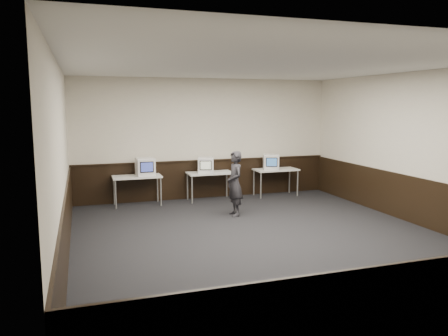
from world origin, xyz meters
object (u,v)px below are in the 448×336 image
object	(u,v)px
desk_center	(210,175)
emac_right	(271,162)
emac_left	(145,167)
person	(235,183)
emac_center	(206,165)
desk_right	(276,171)
desk_left	(137,179)

from	to	relation	value
desk_center	emac_right	world-z (taller)	emac_right
emac_left	emac_right	size ratio (longest dim) A/B	0.92
person	emac_center	bearing A→B (deg)	-173.92
desk_right	emac_center	xyz separation A→B (m)	(-2.02, -0.04, 0.27)
desk_left	desk_right	xyz separation A→B (m)	(3.80, 0.00, 0.00)
desk_center	emac_center	distance (m)	0.30
desk_left	person	world-z (taller)	person
emac_right	desk_center	bearing A→B (deg)	-162.39
desk_center	person	bearing A→B (deg)	-87.20
desk_right	desk_left	bearing A→B (deg)	180.00
emac_right	person	distance (m)	2.36
desk_center	person	size ratio (longest dim) A/B	0.81
desk_left	emac_left	world-z (taller)	emac_left
desk_center	person	distance (m)	1.72
desk_left	desk_center	world-z (taller)	same
emac_center	person	bearing A→B (deg)	-65.79
desk_center	person	xyz separation A→B (m)	(0.08, -1.72, 0.06)
person	desk_left	bearing A→B (deg)	-131.80
emac_left	emac_center	xyz separation A→B (m)	(1.57, -0.02, -0.02)
emac_center	person	xyz separation A→B (m)	(0.21, -1.67, -0.21)
person	desk_right	bearing A→B (deg)	132.43
desk_center	emac_right	xyz separation A→B (m)	(1.73, -0.03, 0.28)
desk_left	desk_center	xyz separation A→B (m)	(1.90, 0.00, 0.00)
desk_left	desk_center	bearing A→B (deg)	0.00
desk_left	emac_right	xyz separation A→B (m)	(3.63, -0.03, 0.28)
desk_center	desk_right	size ratio (longest dim) A/B	1.00
desk_left	emac_left	size ratio (longest dim) A/B	2.41
desk_left	person	size ratio (longest dim) A/B	0.81
desk_center	emac_center	world-z (taller)	emac_center
desk_center	desk_right	bearing A→B (deg)	0.00
person	desk_center	bearing A→B (deg)	-178.15
emac_center	desk_center	bearing A→B (deg)	36.63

